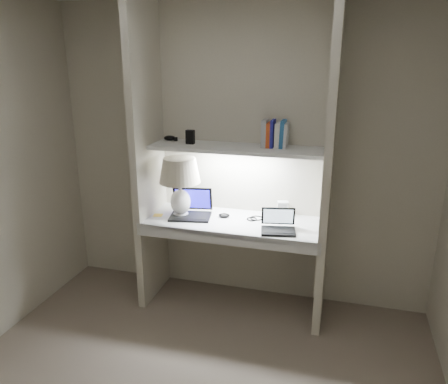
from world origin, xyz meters
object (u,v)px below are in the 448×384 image
(laptop_netbook, at_px, (278,226))
(book_row, at_px, (275,134))
(table_lamp, at_px, (180,177))
(laptop_main, at_px, (191,210))
(speaker, at_px, (283,208))

(laptop_netbook, bearing_deg, book_row, 98.45)
(table_lamp, distance_m, book_row, 0.84)
(laptop_main, distance_m, speaker, 0.77)
(table_lamp, height_order, speaker, table_lamp)
(speaker, bearing_deg, book_row, -157.61)
(speaker, bearing_deg, laptop_netbook, -104.77)
(table_lamp, xyz_separation_m, book_row, (0.74, 0.17, 0.36))
(table_lamp, xyz_separation_m, laptop_netbook, (0.84, -0.10, -0.30))
(book_row, bearing_deg, laptop_netbook, -71.05)
(laptop_main, height_order, speaker, laptop_main)
(table_lamp, bearing_deg, laptop_netbook, -6.65)
(book_row, bearing_deg, table_lamp, -166.81)
(laptop_main, relative_size, speaker, 3.05)
(table_lamp, relative_size, laptop_netbook, 1.68)
(laptop_main, bearing_deg, laptop_netbook, -19.78)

